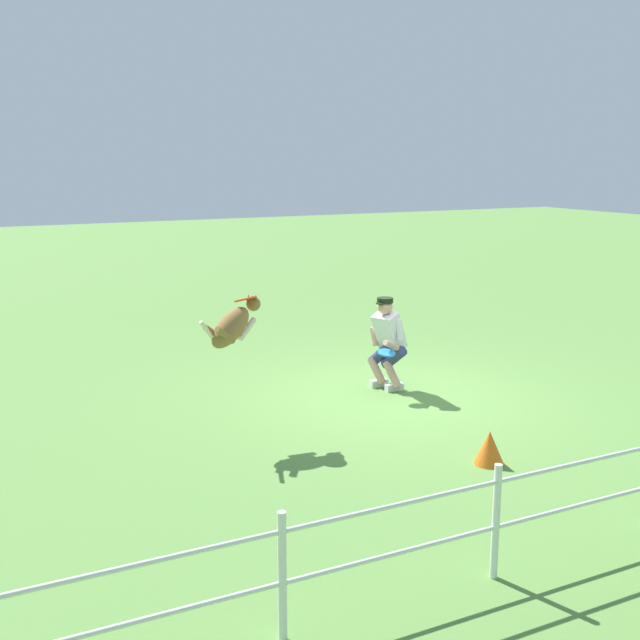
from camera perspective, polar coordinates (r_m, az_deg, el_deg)
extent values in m
plane|color=#5C8B41|center=(10.66, 5.39, -5.58)|extent=(60.00, 60.00, 0.00)
cube|color=silver|center=(11.10, 4.28, -4.58)|extent=(0.26, 0.10, 0.10)
cylinder|color=tan|center=(11.01, 4.13, -3.69)|extent=(0.20, 0.33, 0.37)
cylinder|color=navy|center=(10.98, 4.43, -2.52)|extent=(0.27, 0.43, 0.37)
cube|color=silver|center=(10.93, 5.41, -4.87)|extent=(0.26, 0.10, 0.10)
cylinder|color=tan|center=(10.84, 5.26, -3.96)|extent=(0.20, 0.33, 0.37)
cylinder|color=navy|center=(10.84, 5.40, -2.73)|extent=(0.27, 0.43, 0.37)
cube|color=silver|center=(10.85, 5.04, -0.83)|extent=(0.49, 0.45, 0.58)
cylinder|color=silver|center=(10.95, 4.18, -0.38)|extent=(0.13, 0.16, 0.29)
cylinder|color=silver|center=(10.70, 5.81, -0.70)|extent=(0.13, 0.16, 0.29)
cylinder|color=tan|center=(10.58, 5.19, -1.83)|extent=(0.30, 0.17, 0.19)
cylinder|color=tan|center=(10.97, 3.95, -1.21)|extent=(0.12, 0.16, 0.27)
sphere|color=tan|center=(10.70, 4.74, 0.97)|extent=(0.21, 0.21, 0.21)
cylinder|color=black|center=(10.69, 4.75, 1.44)|extent=(0.22, 0.22, 0.07)
cylinder|color=black|center=(10.62, 4.40, 1.21)|extent=(0.12, 0.12, 0.02)
ellipsoid|color=olive|center=(8.89, -6.52, -0.54)|extent=(0.75, 0.59, 0.57)
ellipsoid|color=beige|center=(9.03, -5.80, -0.52)|extent=(0.14, 0.20, 0.17)
sphere|color=olive|center=(9.17, -4.86, 1.17)|extent=(0.17, 0.17, 0.17)
cone|color=olive|center=(9.24, -4.51, 1.14)|extent=(0.12, 0.12, 0.09)
cone|color=olive|center=(9.11, -4.67, 1.58)|extent=(0.06, 0.06, 0.07)
cone|color=olive|center=(9.18, -5.21, 1.65)|extent=(0.06, 0.06, 0.07)
cylinder|color=beige|center=(8.99, -5.31, -0.65)|extent=(0.29, 0.21, 0.24)
cylinder|color=beige|center=(9.10, -6.15, -0.52)|extent=(0.29, 0.21, 0.24)
cylinder|color=olive|center=(8.71, -6.90, -1.11)|extent=(0.29, 0.21, 0.24)
cylinder|color=olive|center=(8.82, -7.75, -0.97)|extent=(0.29, 0.21, 0.24)
cylinder|color=beige|center=(8.59, -8.25, -0.69)|extent=(0.20, 0.14, 0.23)
cylinder|color=#ED581E|center=(9.04, -5.44, 1.54)|extent=(0.32, 0.32, 0.11)
cylinder|color=#2A84D9|center=(10.49, 4.85, -2.39)|extent=(0.31, 0.31, 0.08)
cylinder|color=silver|center=(6.29, 12.65, -14.10)|extent=(0.06, 0.06, 0.92)
cylinder|color=silver|center=(5.44, -2.76, -18.13)|extent=(0.06, 0.06, 0.92)
cone|color=orange|center=(8.53, 12.19, -9.04)|extent=(0.32, 0.32, 0.36)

